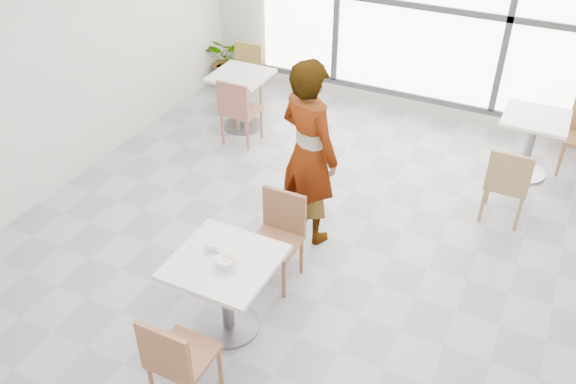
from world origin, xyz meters
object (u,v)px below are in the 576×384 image
at_px(chair_far, 279,231).
at_px(coffee_cup, 211,248).
at_px(bg_table_right, 531,137).
at_px(oatmeal_bowl, 226,262).
at_px(bg_chair_right_near, 508,181).
at_px(bg_table_left, 241,93).
at_px(main_table, 226,281).
at_px(bg_chair_left_near, 238,108).
at_px(bg_chair_left_far, 245,71).
at_px(chair_near, 176,357).
at_px(plant_left, 229,61).
at_px(person, 309,153).

relative_size(chair_far, coffee_cup, 5.47).
distance_m(chair_far, bg_table_right, 3.33).
xyz_separation_m(oatmeal_bowl, bg_chair_right_near, (1.73, 2.58, -0.29)).
xyz_separation_m(oatmeal_bowl, bg_table_left, (-1.71, 3.19, -0.31)).
xyz_separation_m(main_table, bg_chair_left_near, (-1.47, 2.72, -0.02)).
relative_size(chair_far, oatmeal_bowl, 4.14).
xyz_separation_m(main_table, oatmeal_bowl, (0.05, -0.05, 0.27)).
relative_size(bg_table_left, bg_chair_right_near, 0.86).
distance_m(oatmeal_bowl, bg_chair_left_far, 4.29).
relative_size(bg_table_right, bg_chair_right_near, 0.86).
relative_size(chair_near, bg_chair_right_near, 1.00).
bearing_deg(bg_table_right, bg_table_left, -172.67).
distance_m(bg_chair_left_far, plant_left, 0.77).
height_order(chair_far, bg_chair_left_far, same).
distance_m(bg_table_left, bg_table_right, 3.56).
height_order(bg_table_left, bg_chair_left_near, bg_chair_left_near).
height_order(bg_table_left, bg_chair_right_near, bg_chair_right_near).
distance_m(oatmeal_bowl, plant_left, 5.01).
distance_m(bg_chair_right_near, plant_left, 4.62).
bearing_deg(chair_near, bg_chair_left_near, -66.36).
height_order(oatmeal_bowl, bg_chair_left_far, bg_chair_left_far).
xyz_separation_m(coffee_cup, plant_left, (-2.35, 4.18, -0.42)).
height_order(bg_table_left, plant_left, bg_table_left).
bearing_deg(main_table, person, 87.96).
height_order(main_table, oatmeal_bowl, oatmeal_bowl).
distance_m(bg_chair_left_near, bg_chair_left_far, 1.11).
bearing_deg(person, bg_chair_left_near, -17.08).
height_order(oatmeal_bowl, bg_chair_right_near, bg_chair_right_near).
xyz_separation_m(chair_near, plant_left, (-2.57, 5.03, -0.14)).
relative_size(chair_far, person, 0.46).
xyz_separation_m(chair_far, plant_left, (-2.58, 3.45, -0.14)).
relative_size(bg_chair_left_far, plant_left, 1.20).
bearing_deg(person, chair_near, 112.78).
bearing_deg(chair_near, chair_far, -90.41).
bearing_deg(bg_chair_left_far, chair_near, -66.09).
relative_size(person, plant_left, 2.58).
distance_m(oatmeal_bowl, bg_table_left, 3.64).
bearing_deg(main_table, bg_table_left, 117.87).
relative_size(bg_table_left, bg_table_right, 1.00).
bearing_deg(main_table, coffee_cup, 160.20).
relative_size(main_table, bg_chair_right_near, 0.92).
bearing_deg(person, bg_chair_right_near, -126.28).
height_order(person, bg_chair_right_near, person).
height_order(coffee_cup, bg_chair_left_far, bg_chair_left_far).
height_order(coffee_cup, person, person).
bearing_deg(coffee_cup, chair_near, -75.57).
xyz_separation_m(chair_near, bg_table_right, (1.80, 4.39, -0.01)).
distance_m(chair_near, plant_left, 5.65).
bearing_deg(bg_chair_right_near, coffee_cup, 52.00).
bearing_deg(bg_table_right, plant_left, 171.64).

